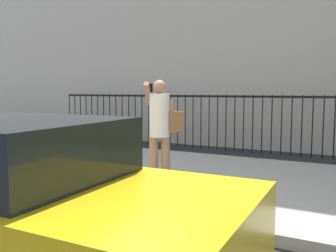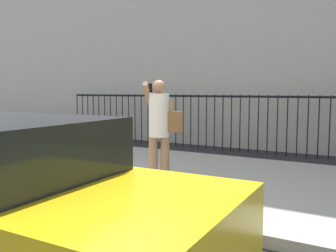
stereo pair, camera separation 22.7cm
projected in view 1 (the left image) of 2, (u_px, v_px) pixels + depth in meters
The scene contains 5 objects.
ground_plane at pixel (96, 212), 5.13m from camera, with size 60.00×60.00×0.00m, color #28282B.
sidewalk at pixel (169, 175), 7.06m from camera, with size 28.00×4.40×0.15m, color #B2ADA3.
iron_fence at pixel (230, 115), 10.21m from camera, with size 12.03×0.04×1.60m.
taxi_yellow at pixel (20, 200), 3.35m from camera, with size 4.24×1.94×1.45m.
pedestrian_on_phone at pixel (161, 124), 6.06m from camera, with size 0.73×0.59×1.74m.
Camera 1 is at (3.25, -3.92, 1.71)m, focal length 38.83 mm.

